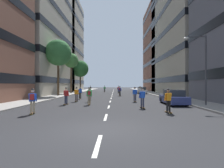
# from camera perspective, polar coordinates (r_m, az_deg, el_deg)

# --- Properties ---
(ground_plane) EXTENTS (184.17, 184.17, 0.00)m
(ground_plane) POSITION_cam_1_polar(r_m,az_deg,el_deg) (38.66, 0.16, -3.21)
(ground_plane) COLOR #28282B
(sidewalk_left) EXTENTS (3.24, 84.41, 0.14)m
(sidewalk_left) POSITION_cam_1_polar(r_m,az_deg,el_deg) (43.65, -12.22, -2.77)
(sidewalk_left) COLOR #9E9991
(sidewalk_left) RESTS_ON ground_plane
(sidewalk_right) EXTENTS (3.24, 84.41, 0.14)m
(sidewalk_right) POSITION_cam_1_polar(r_m,az_deg,el_deg) (43.39, 12.77, -2.79)
(sidewalk_right) COLOR #9E9991
(sidewalk_right) RESTS_ON ground_plane
(lane_markings) EXTENTS (0.16, 72.20, 0.01)m
(lane_markings) POSITION_cam_1_polar(r_m,az_deg,el_deg) (40.97, 0.21, -3.04)
(lane_markings) COLOR silver
(lane_markings) RESTS_ON ground_plane
(building_left_mid) EXTENTS (13.17, 23.08, 33.79)m
(building_left_mid) POSITION_cam_1_polar(r_m,az_deg,el_deg) (44.61, -24.51, 19.40)
(building_left_mid) COLOR #BCB29E
(building_left_mid) RESTS_ON ground_plane
(building_left_far) EXTENTS (13.17, 17.22, 29.13)m
(building_left_far) POSITION_cam_1_polar(r_m,az_deg,el_deg) (59.46, -17.15, 12.07)
(building_left_far) COLOR #B2A893
(building_left_far) RESTS_ON ground_plane
(building_right_mid) EXTENTS (13.17, 23.89, 30.12)m
(building_right_mid) POSITION_cam_1_polar(r_m,az_deg,el_deg) (43.56, 25.11, 17.35)
(building_right_mid) COLOR #BCB29E
(building_right_mid) RESTS_ON ground_plane
(building_right_far) EXTENTS (13.17, 19.52, 26.77)m
(building_right_far) POSITION_cam_1_polar(r_m,az_deg,el_deg) (58.87, 18.10, 11.03)
(building_right_far) COLOR brown
(building_right_far) RESTS_ON ground_plane
(parked_car_near) EXTENTS (1.82, 4.40, 1.52)m
(parked_car_near) POSITION_cam_1_polar(r_m,az_deg,el_deg) (18.98, 19.49, -4.24)
(parked_car_near) COLOR navy
(parked_car_near) RESTS_ON ground_plane
(parked_car_mid) EXTENTS (1.82, 4.40, 1.52)m
(parked_car_mid) POSITION_cam_1_polar(r_m,az_deg,el_deg) (39.71, 9.72, -2.12)
(parked_car_mid) COLOR silver
(parked_car_mid) RESTS_ON ground_plane
(street_tree_near) EXTENTS (3.29, 3.29, 9.01)m
(street_tree_near) POSITION_cam_1_polar(r_m,az_deg,el_deg) (40.82, -13.26, 7.37)
(street_tree_near) COLOR #4C3823
(street_tree_near) RESTS_ON sidewalk_left
(street_tree_mid) EXTENTS (4.71, 4.71, 8.78)m
(street_tree_mid) POSITION_cam_1_polar(r_m,az_deg,el_deg) (50.79, -10.36, 4.91)
(street_tree_mid) COLOR #4C3823
(street_tree_mid) RESTS_ON sidewalk_left
(street_tree_far) EXTENTS (4.54, 4.54, 9.76)m
(street_tree_far) POSITION_cam_1_polar(r_m,az_deg,el_deg) (32.38, -17.21, 9.70)
(street_tree_far) COLOR #4C3823
(street_tree_far) RESTS_ON sidewalk_left
(streetlamp_right) EXTENTS (2.13, 0.30, 6.50)m
(streetlamp_right) POSITION_cam_1_polar(r_m,az_deg,el_deg) (18.41, 27.39, 6.36)
(streetlamp_right) COLOR #3F3F44
(streetlamp_right) RESTS_ON sidewalk_right
(skater_0) EXTENTS (0.56, 0.92, 1.78)m
(skater_0) POSITION_cam_1_polar(r_m,az_deg,el_deg) (24.94, -10.43, -2.62)
(skater_0) COLOR brown
(skater_0) RESTS_ON ground_plane
(skater_1) EXTENTS (0.54, 0.90, 1.78)m
(skater_1) POSITION_cam_1_polar(r_m,az_deg,el_deg) (21.19, -11.59, -3.05)
(skater_1) COLOR brown
(skater_1) RESTS_ON ground_plane
(skater_2) EXTENTS (0.55, 0.92, 1.78)m
(skater_2) POSITION_cam_1_polar(r_m,az_deg,el_deg) (20.59, -7.34, -3.05)
(skater_2) COLOR brown
(skater_2) RESTS_ON ground_plane
(skater_3) EXTENTS (0.56, 0.92, 1.78)m
(skater_3) POSITION_cam_1_polar(r_m,az_deg,el_deg) (13.22, 17.99, -4.78)
(skater_3) COLOR brown
(skater_3) RESTS_ON ground_plane
(skater_4) EXTENTS (0.55, 0.92, 1.78)m
(skater_4) POSITION_cam_1_polar(r_m,az_deg,el_deg) (17.64, -7.50, -3.54)
(skater_4) COLOR brown
(skater_4) RESTS_ON ground_plane
(skater_5) EXTENTS (0.56, 0.92, 1.78)m
(skater_5) POSITION_cam_1_polar(r_m,az_deg,el_deg) (42.04, 2.10, -1.63)
(skater_5) COLOR brown
(skater_5) RESTS_ON ground_plane
(skater_6) EXTENTS (0.56, 0.92, 1.78)m
(skater_6) POSITION_cam_1_polar(r_m,az_deg,el_deg) (15.37, 9.93, -4.14)
(skater_6) COLOR brown
(skater_6) RESTS_ON ground_plane
(skater_7) EXTENTS (0.57, 0.92, 1.78)m
(skater_7) POSITION_cam_1_polar(r_m,az_deg,el_deg) (18.21, -14.88, -3.43)
(skater_7) COLOR brown
(skater_7) RESTS_ON ground_plane
(skater_8) EXTENTS (0.54, 0.91, 1.78)m
(skater_8) POSITION_cam_1_polar(r_m,az_deg,el_deg) (47.11, -2.45, -1.47)
(skater_8) COLOR brown
(skater_8) RESTS_ON ground_plane
(skater_9) EXTENTS (0.57, 0.92, 1.78)m
(skater_9) POSITION_cam_1_polar(r_m,az_deg,el_deg) (13.21, -24.62, -4.65)
(skater_9) COLOR brown
(skater_9) RESTS_ON ground_plane
(skater_10) EXTENTS (0.54, 0.91, 1.78)m
(skater_10) POSITION_cam_1_polar(r_m,az_deg,el_deg) (48.40, -7.10, -1.44)
(skater_10) COLOR brown
(skater_10) RESTS_ON ground_plane
(skater_11) EXTENTS (0.57, 0.92, 1.78)m
(skater_11) POSITION_cam_1_polar(r_m,az_deg,el_deg) (29.01, 9.20, -2.28)
(skater_11) COLOR brown
(skater_11) RESTS_ON ground_plane
(skater_12) EXTENTS (0.54, 0.91, 1.78)m
(skater_12) POSITION_cam_1_polar(r_m,az_deg,el_deg) (20.87, 7.51, -3.10)
(skater_12) COLOR brown
(skater_12) RESTS_ON ground_plane
(skater_13) EXTENTS (0.57, 0.92, 1.78)m
(skater_13) POSITION_cam_1_polar(r_m,az_deg,el_deg) (31.24, 2.59, -2.07)
(skater_13) COLOR brown
(skater_13) RESTS_ON ground_plane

